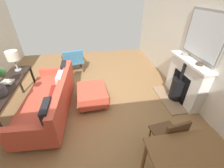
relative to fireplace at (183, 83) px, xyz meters
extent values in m
cube|color=olive|center=(2.30, -0.39, -0.46)|extent=(5.03, 6.33, 0.01)
cube|color=silver|center=(-0.22, -0.39, 0.86)|extent=(0.12, 6.33, 2.64)
cube|color=#9E7A5B|center=(0.27, 0.00, -0.45)|extent=(0.40, 1.08, 0.03)
cube|color=white|center=(-0.04, 0.00, 0.03)|extent=(0.23, 1.14, 0.98)
cube|color=black|center=(0.06, 0.00, -0.09)|extent=(0.06, 0.60, 0.68)
cylinder|color=black|center=(0.10, 0.00, -0.18)|extent=(0.33, 0.33, 0.51)
cylinder|color=black|center=(0.10, 0.00, 0.09)|extent=(0.35, 0.35, 0.02)
cylinder|color=black|center=(0.10, 0.00, 0.31)|extent=(0.07, 0.07, 0.42)
cube|color=white|center=(-0.02, 0.00, 0.54)|extent=(0.28, 1.22, 0.05)
cube|color=gray|center=(-0.13, 0.00, 1.08)|extent=(0.04, 1.03, 0.91)
cube|color=silver|center=(-0.11, 0.00, 1.08)|extent=(0.01, 0.95, 0.83)
cylinder|color=#9E9384|center=(-0.04, -0.28, 0.59)|extent=(0.15, 0.15, 0.05)
torus|color=#9E9384|center=(-0.04, -0.28, 0.62)|extent=(0.15, 0.15, 0.01)
cylinder|color=#47382D|center=(-0.04, 0.24, 0.59)|extent=(0.13, 0.13, 0.05)
torus|color=#47382D|center=(-0.04, 0.24, 0.61)|extent=(0.13, 0.13, 0.01)
cylinder|color=#B2B2B7|center=(3.37, -0.95, -0.41)|extent=(0.04, 0.04, 0.10)
cylinder|color=#B2B2B7|center=(3.47, 0.80, -0.41)|extent=(0.04, 0.04, 0.10)
cylinder|color=#B2B2B7|center=(2.69, -0.91, -0.41)|extent=(0.04, 0.04, 0.10)
cylinder|color=#B2B2B7|center=(2.79, 0.84, -0.41)|extent=(0.04, 0.04, 0.10)
cube|color=#D14C38|center=(3.08, -0.05, -0.21)|extent=(0.97, 2.10, 0.31)
cube|color=#D14C38|center=(2.72, -0.03, 0.12)|extent=(0.26, 2.06, 0.35)
cube|color=#D14C38|center=(3.03, -1.02, 0.03)|extent=(0.82, 0.17, 0.17)
cube|color=#D14C38|center=(3.14, 0.91, 0.03)|extent=(0.82, 0.17, 0.17)
cube|color=black|center=(2.77, -0.84, 0.12)|extent=(0.14, 0.39, 0.39)
cube|color=beige|center=(2.80, -0.30, 0.13)|extent=(0.16, 0.40, 0.40)
cube|color=maroon|center=(2.83, 0.23, 0.11)|extent=(0.13, 0.35, 0.35)
cube|color=black|center=(2.86, 0.70, 0.14)|extent=(0.13, 0.42, 0.42)
cylinder|color=#B2B2B7|center=(2.41, -0.49, -0.42)|extent=(0.03, 0.03, 0.09)
cylinder|color=#B2B2B7|center=(2.38, 0.13, -0.42)|extent=(0.03, 0.03, 0.09)
cylinder|color=#B2B2B7|center=(1.89, -0.52, -0.42)|extent=(0.03, 0.03, 0.09)
cylinder|color=#B2B2B7|center=(1.85, 0.10, -0.42)|extent=(0.03, 0.03, 0.09)
cube|color=#D14C38|center=(2.13, -0.20, -0.22)|extent=(0.69, 0.81, 0.30)
cube|color=#4C3321|center=(2.45, -2.22, -0.29)|extent=(0.05, 0.05, 0.34)
cube|color=#4C3321|center=(2.95, -2.12, -0.29)|extent=(0.05, 0.05, 0.34)
cube|color=#4C3321|center=(2.35, -1.75, -0.29)|extent=(0.05, 0.05, 0.34)
cube|color=#4C3321|center=(2.85, -1.65, -0.29)|extent=(0.05, 0.05, 0.34)
cube|color=teal|center=(2.65, -1.94, -0.10)|extent=(0.70, 0.67, 0.08)
cube|color=teal|center=(2.60, -1.69, 0.13)|extent=(0.61, 0.24, 0.37)
cube|color=#4C3321|center=(2.34, -2.00, -0.01)|extent=(0.15, 0.53, 0.04)
cube|color=#4C3321|center=(2.96, -1.87, -0.01)|extent=(0.15, 0.53, 0.04)
cube|color=black|center=(3.57, -0.88, -0.10)|extent=(0.04, 0.04, 0.72)
cube|color=black|center=(3.57, 0.78, -0.10)|extent=(0.04, 0.04, 0.72)
cube|color=black|center=(3.93, -0.88, -0.10)|extent=(0.04, 0.04, 0.72)
cube|color=black|center=(3.75, -0.05, 0.28)|extent=(0.42, 1.72, 0.03)
cylinder|color=#B2B2B7|center=(3.75, -0.70, 0.30)|extent=(0.14, 0.14, 0.02)
cylinder|color=#B2B2B7|center=(3.75, -0.70, 0.43)|extent=(0.03, 0.03, 0.24)
cylinder|color=silver|center=(3.75, -0.70, 0.65)|extent=(0.25, 0.25, 0.20)
sphere|color=#387A3D|center=(3.56, 0.20, 0.70)|extent=(0.15, 0.15, 0.15)
cube|color=beige|center=(3.75, -0.15, 0.30)|extent=(0.22, 0.18, 0.02)
cube|color=beige|center=(3.75, -0.15, 0.32)|extent=(0.23, 0.22, 0.02)
cylinder|color=brown|center=(0.62, 1.52, -0.10)|extent=(0.05, 0.05, 0.73)
cylinder|color=brown|center=(1.49, 1.52, -0.10)|extent=(0.05, 0.05, 0.73)
cube|color=brown|center=(1.06, 1.88, 0.28)|extent=(0.97, 0.81, 0.03)
cylinder|color=brown|center=(0.92, 1.07, -0.24)|extent=(0.04, 0.04, 0.45)
cylinder|color=brown|center=(1.24, 1.12, -0.24)|extent=(0.04, 0.04, 0.45)
cylinder|color=brown|center=(0.88, 1.39, -0.24)|extent=(0.04, 0.04, 0.45)
cylinder|color=brown|center=(1.20, 1.43, -0.24)|extent=(0.04, 0.04, 0.45)
cube|color=brown|center=(1.06, 1.25, 0.00)|extent=(0.45, 0.45, 0.02)
cube|color=brown|center=(1.04, 1.42, 0.19)|extent=(0.36, 0.08, 0.37)
camera|label=1|loc=(2.11, 2.52, 1.84)|focal=23.09mm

